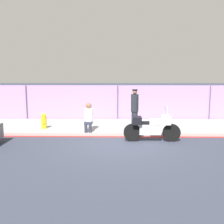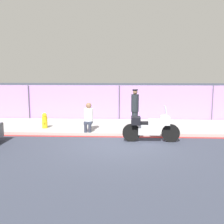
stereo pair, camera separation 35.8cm
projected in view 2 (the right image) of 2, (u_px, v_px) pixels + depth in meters
name	position (u px, v px, depth m)	size (l,w,h in m)	color
ground_plane	(116.00, 145.00, 9.99)	(120.00, 120.00, 0.00)	#333847
sidewalk	(118.00, 126.00, 13.09)	(38.33, 3.56, 0.13)	#9E9E99
curb_paint_stripe	(117.00, 137.00, 11.25)	(38.33, 0.18, 0.01)	red
storefront_fence	(119.00, 103.00, 14.79)	(36.41, 0.17, 2.03)	#AD7FC6
motorcycle	(151.00, 127.00, 10.40)	(2.27, 0.51, 1.46)	black
officer_standing	(135.00, 109.00, 12.16)	(0.35, 0.35, 1.83)	#1E2328
person_seated_on_curb	(89.00, 116.00, 11.72)	(0.41, 0.67, 1.27)	#2D3342
fire_hydrant	(45.00, 121.00, 12.36)	(0.25, 0.31, 0.73)	gold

